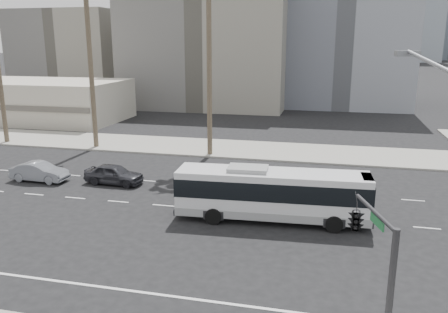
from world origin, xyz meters
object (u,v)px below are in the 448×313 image
(car_a, at_px, (114,174))
(car_b, at_px, (39,172))
(traffic_signal, at_px, (359,223))
(city_bus, at_px, (272,193))

(car_a, relative_size, car_b, 1.00)
(car_b, relative_size, traffic_signal, 0.80)
(car_b, height_order, traffic_signal, traffic_signal)
(car_b, distance_m, traffic_signal, 25.40)
(city_bus, xyz_separation_m, car_a, (-11.64, 4.11, -0.89))
(car_a, height_order, traffic_signal, traffic_signal)
(city_bus, height_order, traffic_signal, traffic_signal)
(car_b, xyz_separation_m, traffic_signal, (21.08, -13.70, 3.66))
(car_b, bearing_deg, car_a, -82.66)
(city_bus, distance_m, car_a, 12.38)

